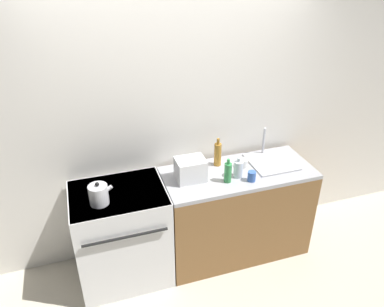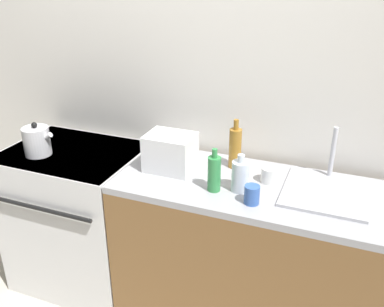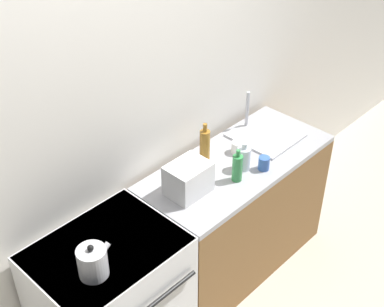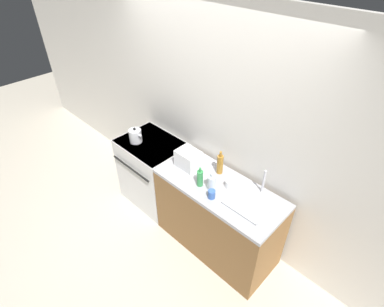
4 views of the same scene
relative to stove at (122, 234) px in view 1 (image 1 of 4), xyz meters
name	(u,v)px [view 1 (image 1 of 4)]	position (x,y,z in m)	size (l,w,h in m)	color
ground_plane	(197,281)	(0.60, -0.31, -0.47)	(12.00, 12.00, 0.00)	beige
wall_back	(174,124)	(0.60, 0.36, 0.83)	(8.00, 0.05, 2.60)	silver
stove	(122,234)	(0.00, 0.00, 0.00)	(0.79, 0.65, 0.92)	silver
counter_block	(236,212)	(1.09, -0.01, -0.01)	(1.37, 0.60, 0.92)	brown
kettle	(99,195)	(-0.15, -0.10, 0.53)	(0.19, 0.15, 0.20)	silver
toaster	(191,169)	(0.64, 0.01, 0.55)	(0.25, 0.20, 0.20)	white
sink_tray	(270,161)	(1.44, 0.05, 0.46)	(0.40, 0.42, 0.28)	#B7B7BC
bottle_green	(228,172)	(0.93, -0.13, 0.54)	(0.06, 0.06, 0.22)	#338C47
bottle_clear	(238,169)	(1.05, -0.08, 0.53)	(0.08, 0.08, 0.19)	silver
bottle_amber	(218,154)	(0.95, 0.16, 0.56)	(0.07, 0.07, 0.27)	#9E6B23
cup_white	(243,163)	(1.16, 0.06, 0.49)	(0.09, 0.09, 0.08)	white
cup_blue	(252,176)	(1.13, -0.18, 0.49)	(0.07, 0.07, 0.09)	#3860B2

